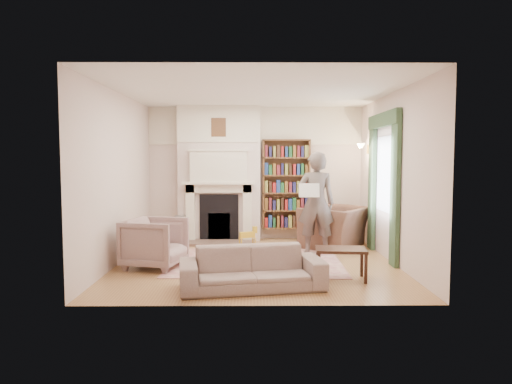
{
  "coord_description": "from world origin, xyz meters",
  "views": [
    {
      "loc": [
        -0.06,
        -7.47,
        1.73
      ],
      "look_at": [
        0.0,
        0.25,
        1.15
      ],
      "focal_mm": 32.0,
      "sensor_mm": 36.0,
      "label": 1
    }
  ],
  "objects_px": {
    "rocking_horse": "(247,237)",
    "sofa": "(252,268)",
    "coffee_table": "(341,264)",
    "armchair_left": "(155,243)",
    "bookcase": "(286,184)",
    "paraffin_heater": "(181,229)",
    "armchair_reading": "(335,227)",
    "man_reading": "(316,203)"
  },
  "relations": [
    {
      "from": "armchair_reading",
      "to": "coffee_table",
      "type": "height_order",
      "value": "armchair_reading"
    },
    {
      "from": "armchair_reading",
      "to": "paraffin_heater",
      "type": "height_order",
      "value": "armchair_reading"
    },
    {
      "from": "armchair_left",
      "to": "coffee_table",
      "type": "relative_size",
      "value": 1.23
    },
    {
      "from": "armchair_left",
      "to": "sofa",
      "type": "xyz_separation_m",
      "value": [
        1.53,
        -1.19,
        -0.12
      ]
    },
    {
      "from": "paraffin_heater",
      "to": "bookcase",
      "type": "bearing_deg",
      "value": 8.42
    },
    {
      "from": "armchair_reading",
      "to": "coffee_table",
      "type": "bearing_deg",
      "value": 27.42
    },
    {
      "from": "bookcase",
      "to": "armchair_reading",
      "type": "bearing_deg",
      "value": -43.73
    },
    {
      "from": "armchair_reading",
      "to": "coffee_table",
      "type": "distance_m",
      "value": 2.4
    },
    {
      "from": "coffee_table",
      "to": "paraffin_heater",
      "type": "height_order",
      "value": "paraffin_heater"
    },
    {
      "from": "paraffin_heater",
      "to": "armchair_reading",
      "type": "bearing_deg",
      "value": -9.63
    },
    {
      "from": "coffee_table",
      "to": "bookcase",
      "type": "bearing_deg",
      "value": 104.89
    },
    {
      "from": "armchair_reading",
      "to": "paraffin_heater",
      "type": "relative_size",
      "value": 2.19
    },
    {
      "from": "paraffin_heater",
      "to": "rocking_horse",
      "type": "relative_size",
      "value": 1.21
    },
    {
      "from": "sofa",
      "to": "paraffin_heater",
      "type": "height_order",
      "value": "same"
    },
    {
      "from": "armchair_left",
      "to": "coffee_table",
      "type": "xyz_separation_m",
      "value": [
        2.79,
        -0.74,
        -0.17
      ]
    },
    {
      "from": "bookcase",
      "to": "armchair_reading",
      "type": "xyz_separation_m",
      "value": [
        0.88,
        -0.84,
        -0.78
      ]
    },
    {
      "from": "armchair_reading",
      "to": "man_reading",
      "type": "distance_m",
      "value": 0.92
    },
    {
      "from": "bookcase",
      "to": "sofa",
      "type": "height_order",
      "value": "bookcase"
    },
    {
      "from": "sofa",
      "to": "coffee_table",
      "type": "relative_size",
      "value": 2.7
    },
    {
      "from": "armchair_left",
      "to": "paraffin_heater",
      "type": "relative_size",
      "value": 1.57
    },
    {
      "from": "bookcase",
      "to": "coffee_table",
      "type": "height_order",
      "value": "bookcase"
    },
    {
      "from": "armchair_reading",
      "to": "sofa",
      "type": "xyz_separation_m",
      "value": [
        -1.6,
        -2.82,
        -0.12
      ]
    },
    {
      "from": "armchair_reading",
      "to": "sofa",
      "type": "relative_size",
      "value": 0.64
    },
    {
      "from": "armchair_reading",
      "to": "rocking_horse",
      "type": "relative_size",
      "value": 2.64
    },
    {
      "from": "sofa",
      "to": "rocking_horse",
      "type": "bearing_deg",
      "value": 82.35
    },
    {
      "from": "man_reading",
      "to": "sofa",
      "type": "bearing_deg",
      "value": 65.7
    },
    {
      "from": "armchair_reading",
      "to": "armchair_left",
      "type": "distance_m",
      "value": 3.53
    },
    {
      "from": "coffee_table",
      "to": "armchair_left",
      "type": "bearing_deg",
      "value": 170.38
    },
    {
      "from": "coffee_table",
      "to": "rocking_horse",
      "type": "bearing_deg",
      "value": 125.29
    },
    {
      "from": "bookcase",
      "to": "coffee_table",
      "type": "bearing_deg",
      "value": -80.37
    },
    {
      "from": "sofa",
      "to": "paraffin_heater",
      "type": "xyz_separation_m",
      "value": [
        -1.47,
        3.34,
        -0.0
      ]
    },
    {
      "from": "coffee_table",
      "to": "paraffin_heater",
      "type": "xyz_separation_m",
      "value": [
        -2.73,
        2.89,
        0.05
      ]
    },
    {
      "from": "man_reading",
      "to": "coffee_table",
      "type": "distance_m",
      "value": 1.91
    },
    {
      "from": "bookcase",
      "to": "man_reading",
      "type": "relative_size",
      "value": 1.01
    },
    {
      "from": "coffee_table",
      "to": "rocking_horse",
      "type": "xyz_separation_m",
      "value": [
        -1.36,
        2.35,
        -0.02
      ]
    },
    {
      "from": "bookcase",
      "to": "armchair_left",
      "type": "bearing_deg",
      "value": -132.23
    },
    {
      "from": "bookcase",
      "to": "armchair_left",
      "type": "xyz_separation_m",
      "value": [
        -2.25,
        -2.48,
        -0.78
      ]
    },
    {
      "from": "bookcase",
      "to": "armchair_reading",
      "type": "height_order",
      "value": "bookcase"
    },
    {
      "from": "sofa",
      "to": "coffee_table",
      "type": "xyz_separation_m",
      "value": [
        1.26,
        0.45,
        -0.05
      ]
    },
    {
      "from": "bookcase",
      "to": "rocking_horse",
      "type": "relative_size",
      "value": 4.06
    },
    {
      "from": "rocking_horse",
      "to": "sofa",
      "type": "bearing_deg",
      "value": -105.3
    },
    {
      "from": "armchair_left",
      "to": "rocking_horse",
      "type": "distance_m",
      "value": 2.16
    }
  ]
}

